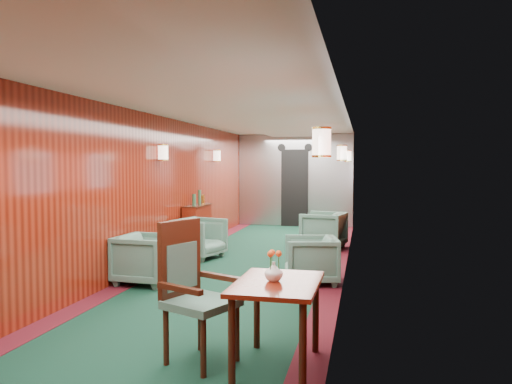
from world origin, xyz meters
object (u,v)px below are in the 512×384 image
side_chair (192,285)px  armchair_right_far (323,230)px  armchair_right_near (311,260)px  armchair_left_near (147,259)px  credenza (197,226)px  dining_table (277,295)px  armchair_left_far (199,238)px

side_chair → armchair_right_far: 5.77m
armchair_right_near → armchair_left_near: bearing=-88.8°
credenza → armchair_right_near: bearing=-43.8°
credenza → armchair_right_far: bearing=13.3°
side_chair → armchair_right_near: side_chair is taller
dining_table → armchair_left_far: bearing=117.2°
side_chair → armchair_left_far: (-1.39, 4.29, -0.28)m
credenza → armchair_left_near: size_ratio=1.52×
armchair_left_far → armchair_right_far: 2.48m
side_chair → armchair_right_far: size_ratio=1.48×
credenza → dining_table: bearing=-64.8°
credenza → armchair_right_far: credenza is taller
armchair_left_far → credenza: bearing=38.1°
side_chair → armchair_right_far: side_chair is taller
armchair_left_far → armchair_right_far: bearing=-37.0°
armchair_left_near → armchair_right_near: (2.17, 0.49, -0.02)m
credenza → armchair_left_far: credenza is taller
credenza → armchair_right_near: 3.34m
dining_table → armchair_left_near: (-2.20, 2.39, -0.24)m
armchair_left_near → armchair_left_far: (0.09, 1.92, 0.01)m
armchair_left_far → side_chair: bearing=-144.5°
dining_table → side_chair: 0.72m
dining_table → armchair_right_near: 2.90m
armchair_left_far → armchair_right_far: (2.02, 1.44, 0.01)m
side_chair → credenza: (-1.73, 5.18, -0.19)m
dining_table → armchair_right_near: size_ratio=1.33×
armchair_left_far → armchair_right_near: bearing=-106.9°
armchair_left_near → side_chair: bearing=-144.4°
side_chair → armchair_right_near: (0.68, 2.86, -0.30)m
armchair_left_far → armchair_right_near: armchair_left_far is taller
armchair_left_near → armchair_left_far: bearing=0.7°
armchair_left_far → armchair_right_near: size_ratio=1.08×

